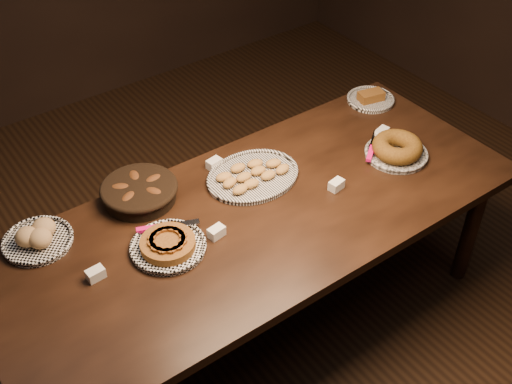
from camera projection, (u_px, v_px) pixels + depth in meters
ground at (258, 321)px, 3.27m from camera, size 5.00×5.00×0.00m
buffet_table at (259, 224)px, 2.84m from camera, size 2.40×1.00×0.75m
apple_tart_plate at (168, 245)px, 2.61m from camera, size 0.34×0.32×0.06m
madeleine_platter at (252, 176)px, 2.96m from camera, size 0.45×0.36×0.05m
bundt_cake_plate at (397, 149)px, 3.08m from camera, size 0.32×0.35×0.10m
croissant_basket at (139, 191)px, 2.83m from camera, size 0.34×0.34×0.09m
bread_roll_plate at (37, 238)px, 2.62m from camera, size 0.29×0.29×0.09m
loaf_plate at (371, 99)px, 3.47m from camera, size 0.26×0.26×0.06m
tent_cards at (257, 193)px, 2.86m from camera, size 1.65×0.51×0.04m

